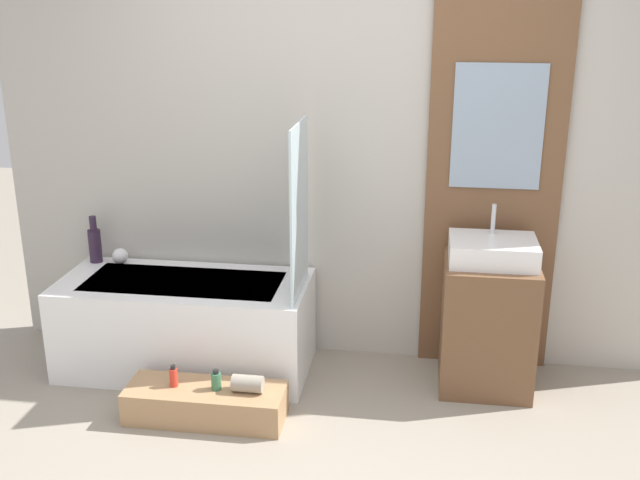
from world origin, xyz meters
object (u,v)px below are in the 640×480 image
(vase_tall_dark, at_px, (95,243))
(bottle_soap_primary, at_px, (174,377))
(wooden_step_bench, at_px, (206,403))
(vase_round_light, at_px, (120,256))
(bottle_soap_secondary, at_px, (216,381))
(sink, at_px, (493,250))
(bathtub, at_px, (186,324))

(vase_tall_dark, distance_m, bottle_soap_primary, 1.15)
(vase_tall_dark, height_order, bottle_soap_primary, vase_tall_dark)
(wooden_step_bench, bearing_deg, vase_tall_dark, 139.40)
(vase_round_light, xyz_separation_m, bottle_soap_primary, (0.58, -0.76, -0.37))
(bottle_soap_secondary, bearing_deg, wooden_step_bench, -180.00)
(vase_tall_dark, bearing_deg, sink, -4.31)
(vase_round_light, height_order, bottle_soap_primary, vase_round_light)
(sink, bearing_deg, wooden_step_bench, -157.84)
(bottle_soap_secondary, bearing_deg, bathtub, 121.79)
(vase_tall_dark, height_order, bottle_soap_secondary, vase_tall_dark)
(bottle_soap_primary, relative_size, bottle_soap_secondary, 1.08)
(wooden_step_bench, relative_size, sink, 1.78)
(bathtub, relative_size, bottle_soap_primary, 12.11)
(sink, relative_size, vase_tall_dark, 1.60)
(sink, xyz_separation_m, vase_round_light, (-2.20, 0.17, -0.21))
(bottle_soap_primary, height_order, bottle_soap_secondary, bottle_soap_primary)
(bottle_soap_primary, bearing_deg, bathtub, 100.94)
(sink, distance_m, bottle_soap_primary, 1.83)
(bathtub, xyz_separation_m, sink, (1.73, 0.06, 0.53))
(sink, distance_m, bottle_soap_secondary, 1.63)
(bottle_soap_primary, bearing_deg, vase_round_light, 127.01)
(vase_tall_dark, relative_size, vase_round_light, 3.01)
(wooden_step_bench, height_order, sink, sink)
(vase_tall_dark, bearing_deg, vase_round_light, -3.58)
(wooden_step_bench, bearing_deg, bottle_soap_secondary, 0.00)
(bathtub, relative_size, vase_round_light, 14.90)
(wooden_step_bench, relative_size, vase_round_light, 8.57)
(bathtub, bearing_deg, bottle_soap_primary, -79.06)
(wooden_step_bench, xyz_separation_m, bottle_soap_primary, (-0.17, -0.00, 0.14))
(vase_round_light, relative_size, bottle_soap_primary, 0.81)
(bottle_soap_primary, bearing_deg, sink, 20.09)
(sink, xyz_separation_m, vase_tall_dark, (-2.36, 0.18, -0.13))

